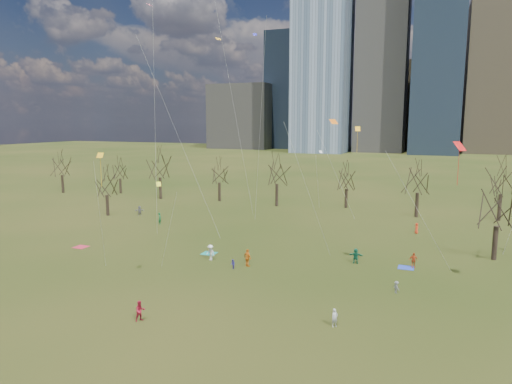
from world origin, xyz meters
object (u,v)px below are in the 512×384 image
(person_1, at_px, (335,318))
(person_4, at_px, (248,258))
(blanket_teal, at_px, (209,253))
(person_2, at_px, (140,311))
(blanket_crimson, at_px, (81,247))
(blanket_navy, at_px, (406,268))

(person_1, bearing_deg, person_4, 89.77)
(blanket_teal, xyz_separation_m, person_2, (3.46, -18.12, 0.80))
(blanket_teal, height_order, person_1, person_1)
(person_4, bearing_deg, person_2, 109.22)
(person_1, bearing_deg, person_2, 150.66)
(person_4, bearing_deg, blanket_teal, 3.73)
(blanket_crimson, distance_m, person_2, 24.37)
(blanket_crimson, relative_size, person_4, 0.84)
(person_1, height_order, person_4, person_4)
(blanket_navy, xyz_separation_m, person_1, (-4.09, -16.54, 0.68))
(blanket_navy, height_order, person_2, person_2)
(blanket_navy, bearing_deg, blanket_crimson, -170.62)
(blanket_teal, xyz_separation_m, blanket_navy, (21.64, 2.91, 0.00))
(blanket_crimson, xyz_separation_m, person_4, (21.87, 0.49, 0.93))
(blanket_teal, bearing_deg, person_2, -79.19)
(blanket_teal, bearing_deg, person_4, -24.95)
(blanket_navy, height_order, person_4, person_4)
(blanket_crimson, relative_size, person_2, 0.99)
(person_1, distance_m, person_2, 14.79)
(person_4, bearing_deg, blanket_navy, -131.27)
(blanket_navy, relative_size, person_1, 1.15)
(person_1, relative_size, person_2, 0.86)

